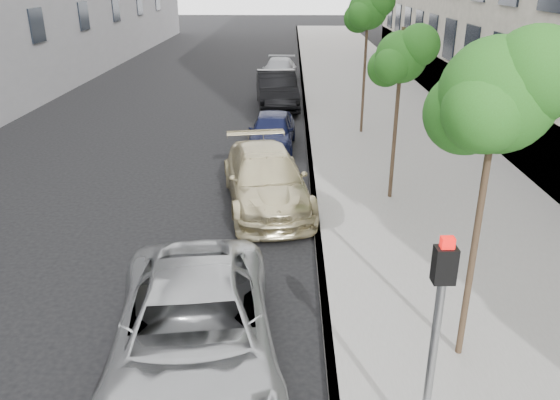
{
  "coord_description": "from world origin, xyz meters",
  "views": [
    {
      "loc": [
        0.52,
        -5.57,
        5.65
      ],
      "look_at": [
        0.33,
        4.42,
        1.5
      ],
      "focal_mm": 35.0,
      "sensor_mm": 36.0,
      "label": 1
    }
  ],
  "objects_px": {
    "tree_far": "(369,10)",
    "sedan_blue": "(272,131)",
    "tree_mid": "(402,57)",
    "signal_pole": "(437,325)",
    "sedan_rear": "(279,71)",
    "tree_near": "(500,95)",
    "suv": "(266,179)",
    "minivan": "(194,333)",
    "sedan_black": "(277,90)"
  },
  "relations": [
    {
      "from": "sedan_black",
      "to": "minivan",
      "type": "bearing_deg",
      "value": -97.97
    },
    {
      "from": "minivan",
      "to": "sedan_rear",
      "type": "bearing_deg",
      "value": 80.49
    },
    {
      "from": "tree_far",
      "to": "sedan_rear",
      "type": "xyz_separation_m",
      "value": [
        -3.33,
        10.58,
        -3.84
      ]
    },
    {
      "from": "tree_mid",
      "to": "sedan_black",
      "type": "xyz_separation_m",
      "value": [
        -3.33,
        11.12,
        -2.98
      ]
    },
    {
      "from": "tree_near",
      "to": "tree_mid",
      "type": "xyz_separation_m",
      "value": [
        -0.0,
        6.5,
        -0.42
      ]
    },
    {
      "from": "tree_mid",
      "to": "tree_far",
      "type": "bearing_deg",
      "value": 90.0
    },
    {
      "from": "signal_pole",
      "to": "sedan_blue",
      "type": "xyz_separation_m",
      "value": [
        -2.29,
        13.09,
        -1.35
      ]
    },
    {
      "from": "signal_pole",
      "to": "sedan_rear",
      "type": "xyz_separation_m",
      "value": [
        -2.29,
        25.49,
        -1.34
      ]
    },
    {
      "from": "signal_pole",
      "to": "tree_far",
      "type": "bearing_deg",
      "value": 83.34
    },
    {
      "from": "tree_mid",
      "to": "sedan_rear",
      "type": "height_order",
      "value": "tree_mid"
    },
    {
      "from": "tree_mid",
      "to": "minivan",
      "type": "distance_m",
      "value": 8.58
    },
    {
      "from": "tree_mid",
      "to": "sedan_blue",
      "type": "bearing_deg",
      "value": 125.42
    },
    {
      "from": "minivan",
      "to": "suv",
      "type": "relative_size",
      "value": 1.06
    },
    {
      "from": "suv",
      "to": "sedan_rear",
      "type": "bearing_deg",
      "value": 80.07
    },
    {
      "from": "tree_far",
      "to": "minivan",
      "type": "height_order",
      "value": "tree_far"
    },
    {
      "from": "minivan",
      "to": "sedan_black",
      "type": "distance_m",
      "value": 18.02
    },
    {
      "from": "tree_near",
      "to": "tree_far",
      "type": "height_order",
      "value": "tree_far"
    },
    {
      "from": "signal_pole",
      "to": "minivan",
      "type": "distance_m",
      "value": 3.66
    },
    {
      "from": "sedan_blue",
      "to": "tree_far",
      "type": "bearing_deg",
      "value": 31.27
    },
    {
      "from": "tree_near",
      "to": "sedan_black",
      "type": "xyz_separation_m",
      "value": [
        -3.33,
        17.62,
        -3.4
      ]
    },
    {
      "from": "tree_far",
      "to": "sedan_blue",
      "type": "height_order",
      "value": "tree_far"
    },
    {
      "from": "minivan",
      "to": "sedan_blue",
      "type": "bearing_deg",
      "value": 78.49
    },
    {
      "from": "sedan_blue",
      "to": "sedan_rear",
      "type": "height_order",
      "value": "sedan_rear"
    },
    {
      "from": "sedan_black",
      "to": "signal_pole",
      "type": "bearing_deg",
      "value": -88.8
    },
    {
      "from": "sedan_black",
      "to": "sedan_rear",
      "type": "height_order",
      "value": "sedan_black"
    },
    {
      "from": "tree_mid",
      "to": "tree_far",
      "type": "relative_size",
      "value": 0.85
    },
    {
      "from": "tree_near",
      "to": "suv",
      "type": "height_order",
      "value": "tree_near"
    },
    {
      "from": "sedan_black",
      "to": "sedan_rear",
      "type": "xyz_separation_m",
      "value": [
        0.0,
        5.96,
        -0.15
      ]
    },
    {
      "from": "sedan_rear",
      "to": "tree_far",
      "type": "bearing_deg",
      "value": -69.74
    },
    {
      "from": "sedan_blue",
      "to": "sedan_black",
      "type": "bearing_deg",
      "value": 92.56
    },
    {
      "from": "minivan",
      "to": "sedan_blue",
      "type": "relative_size",
      "value": 1.38
    },
    {
      "from": "tree_far",
      "to": "sedan_black",
      "type": "relative_size",
      "value": 1.07
    },
    {
      "from": "suv",
      "to": "tree_far",
      "type": "bearing_deg",
      "value": 53.93
    },
    {
      "from": "sedan_rear",
      "to": "tree_mid",
      "type": "bearing_deg",
      "value": -76.17
    },
    {
      "from": "sedan_blue",
      "to": "sedan_rear",
      "type": "xyz_separation_m",
      "value": [
        -0.0,
        12.4,
        0.01
      ]
    },
    {
      "from": "tree_far",
      "to": "signal_pole",
      "type": "bearing_deg",
      "value": -93.98
    },
    {
      "from": "suv",
      "to": "minivan",
      "type": "bearing_deg",
      "value": -106.66
    },
    {
      "from": "tree_mid",
      "to": "sedan_rear",
      "type": "bearing_deg",
      "value": 101.02
    },
    {
      "from": "sedan_blue",
      "to": "sedan_black",
      "type": "xyz_separation_m",
      "value": [
        -0.0,
        6.45,
        0.16
      ]
    },
    {
      "from": "sedan_blue",
      "to": "minivan",
      "type": "bearing_deg",
      "value": -91.3
    },
    {
      "from": "tree_near",
      "to": "tree_far",
      "type": "distance_m",
      "value": 13.0
    },
    {
      "from": "tree_near",
      "to": "sedan_black",
      "type": "relative_size",
      "value": 1.02
    },
    {
      "from": "sedan_rear",
      "to": "minivan",
      "type": "bearing_deg",
      "value": -89.06
    },
    {
      "from": "minivan",
      "to": "suv",
      "type": "height_order",
      "value": "minivan"
    },
    {
      "from": "tree_mid",
      "to": "signal_pole",
      "type": "relative_size",
      "value": 1.51
    },
    {
      "from": "tree_near",
      "to": "signal_pole",
      "type": "bearing_deg",
      "value": -118.49
    },
    {
      "from": "tree_mid",
      "to": "sedan_rear",
      "type": "distance_m",
      "value": 17.68
    },
    {
      "from": "tree_mid",
      "to": "suv",
      "type": "distance_m",
      "value": 4.53
    },
    {
      "from": "minivan",
      "to": "sedan_rear",
      "type": "height_order",
      "value": "minivan"
    },
    {
      "from": "minivan",
      "to": "sedan_rear",
      "type": "xyz_separation_m",
      "value": [
        0.78,
        23.96,
        -0.07
      ]
    }
  ]
}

